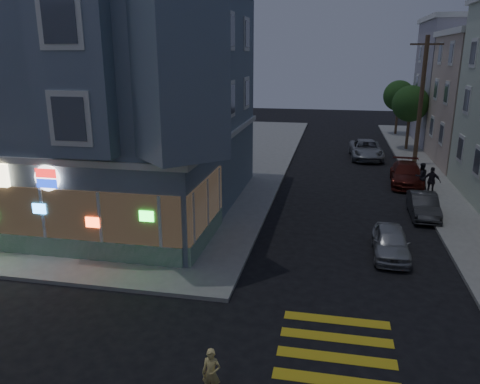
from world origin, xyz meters
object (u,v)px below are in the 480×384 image
(parked_car_b, at_px, (423,206))
(parked_car_c, at_px, (407,174))
(running_child, at_px, (211,373))
(utility_pole, at_px, (421,100))
(parked_car_d, at_px, (366,149))
(pedestrian_a, at_px, (421,176))
(pedestrian_b, at_px, (432,181))
(parked_car_a, at_px, (391,242))
(traffic_signal, at_px, (155,178))
(street_tree_far, at_px, (399,96))
(street_tree_near, at_px, (410,104))

(parked_car_b, xyz_separation_m, parked_car_c, (0.00, 6.19, 0.08))
(running_child, height_order, parked_car_c, parked_car_c)
(utility_pole, relative_size, parked_car_d, 1.75)
(running_child, xyz_separation_m, pedestrian_a, (7.72, 19.29, 0.33))
(pedestrian_b, relative_size, parked_car_c, 0.35)
(parked_car_b, height_order, parked_car_c, parked_car_c)
(parked_car_a, xyz_separation_m, traffic_signal, (-9.12, -2.11, 2.74))
(utility_pole, distance_m, running_child, 27.94)
(parked_car_a, xyz_separation_m, parked_car_d, (0.04, 18.95, 0.12))
(parked_car_d, bearing_deg, pedestrian_a, -75.96)
(utility_pole, height_order, traffic_signal, utility_pole)
(street_tree_far, height_order, parked_car_b, street_tree_far)
(street_tree_near, height_order, street_tree_far, same)
(running_child, xyz_separation_m, traffic_signal, (-4.09, 7.19, 2.71))
(pedestrian_b, height_order, traffic_signal, traffic_signal)
(street_tree_far, distance_m, parked_car_c, 19.85)
(parked_car_d, bearing_deg, parked_car_b, -83.92)
(pedestrian_b, relative_size, parked_car_d, 0.32)
(utility_pole, bearing_deg, pedestrian_b, -92.12)
(parked_car_a, bearing_deg, parked_car_b, 69.53)
(traffic_signal, bearing_deg, parked_car_c, 37.77)
(street_tree_near, bearing_deg, parked_car_c, -97.41)
(street_tree_far, bearing_deg, traffic_signal, -111.01)
(street_tree_far, height_order, pedestrian_b, street_tree_far)
(utility_pole, height_order, parked_car_c, utility_pole)
(pedestrian_b, bearing_deg, parked_car_c, -49.14)
(street_tree_near, xyz_separation_m, pedestrian_b, (-0.50, -14.10, -2.97))
(pedestrian_a, distance_m, parked_car_b, 4.75)
(traffic_signal, bearing_deg, utility_pole, 44.09)
(traffic_signal, bearing_deg, street_tree_near, 50.45)
(parked_car_b, height_order, parked_car_d, parked_car_d)
(street_tree_near, distance_m, street_tree_far, 8.00)
(parked_car_b, distance_m, parked_car_c, 6.19)
(parked_car_c, xyz_separation_m, traffic_signal, (-11.22, -13.59, 2.65))
(running_child, xyz_separation_m, parked_car_b, (7.12, 14.59, -0.03))
(utility_pole, bearing_deg, running_child, -107.76)
(street_tree_far, height_order, running_child, street_tree_far)
(running_child, distance_m, pedestrian_b, 19.94)
(street_tree_near, distance_m, parked_car_d, 6.28)
(pedestrian_a, bearing_deg, pedestrian_b, 86.77)
(running_child, bearing_deg, parked_car_a, 62.01)
(street_tree_far, xyz_separation_m, parked_car_b, (-1.50, -25.72, -3.34))
(utility_pole, distance_m, street_tree_near, 6.06)
(utility_pole, distance_m, street_tree_far, 14.03)
(parked_car_b, distance_m, traffic_signal, 13.71)
(utility_pole, height_order, parked_car_b, utility_pole)
(pedestrian_b, height_order, parked_car_c, pedestrian_b)
(parked_car_c, bearing_deg, parked_car_a, -95.93)
(running_child, xyz_separation_m, parked_car_d, (5.06, 28.25, 0.09))
(parked_car_c, distance_m, parked_car_d, 7.76)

